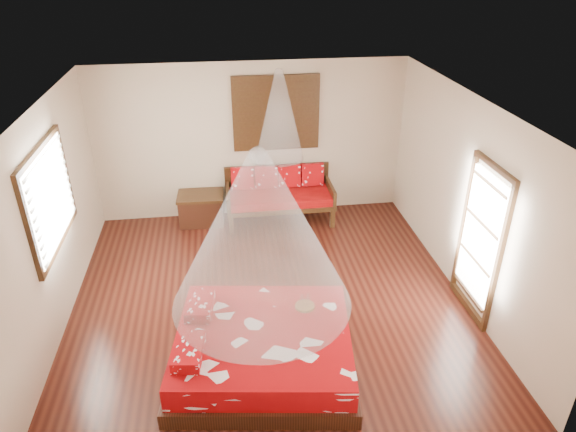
% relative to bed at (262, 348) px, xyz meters
% --- Properties ---
extents(room, '(5.54, 5.54, 2.84)m').
position_rel_bed_xyz_m(room, '(0.22, 1.29, 1.15)').
color(room, black).
rests_on(room, ground).
extents(bed, '(2.38, 2.20, 0.64)m').
position_rel_bed_xyz_m(bed, '(0.00, 0.00, 0.00)').
color(bed, black).
rests_on(bed, floor).
extents(daybed, '(1.92, 0.85, 0.97)m').
position_rel_bed_xyz_m(daybed, '(0.66, 3.67, 0.27)').
color(daybed, black).
rests_on(daybed, floor).
extents(storage_chest, '(0.84, 0.63, 0.56)m').
position_rel_bed_xyz_m(storage_chest, '(-0.75, 3.74, 0.03)').
color(storage_chest, black).
rests_on(storage_chest, floor).
extents(shutter_panel, '(1.52, 0.06, 1.32)m').
position_rel_bed_xyz_m(shutter_panel, '(0.66, 4.00, 1.65)').
color(shutter_panel, black).
rests_on(shutter_panel, wall_back).
extents(window_left, '(0.10, 1.74, 1.34)m').
position_rel_bed_xyz_m(window_left, '(-2.49, 1.49, 1.45)').
color(window_left, black).
rests_on(window_left, wall_left).
extents(glazed_door, '(0.08, 1.02, 2.16)m').
position_rel_bed_xyz_m(glazed_door, '(2.94, 0.69, 0.82)').
color(glazed_door, black).
rests_on(glazed_door, floor).
extents(wine_tray, '(0.25, 0.25, 0.20)m').
position_rel_bed_xyz_m(wine_tray, '(0.58, 0.39, 0.30)').
color(wine_tray, brown).
rests_on(wine_tray, bed).
extents(mosquito_net_main, '(2.00, 2.00, 1.80)m').
position_rel_bed_xyz_m(mosquito_net_main, '(0.02, -0.00, 1.60)').
color(mosquito_net_main, white).
rests_on(mosquito_net_main, ceiling).
extents(mosquito_net_daybed, '(0.82, 0.82, 1.50)m').
position_rel_bed_xyz_m(mosquito_net_daybed, '(0.66, 3.54, 1.75)').
color(mosquito_net_daybed, white).
rests_on(mosquito_net_daybed, ceiling).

